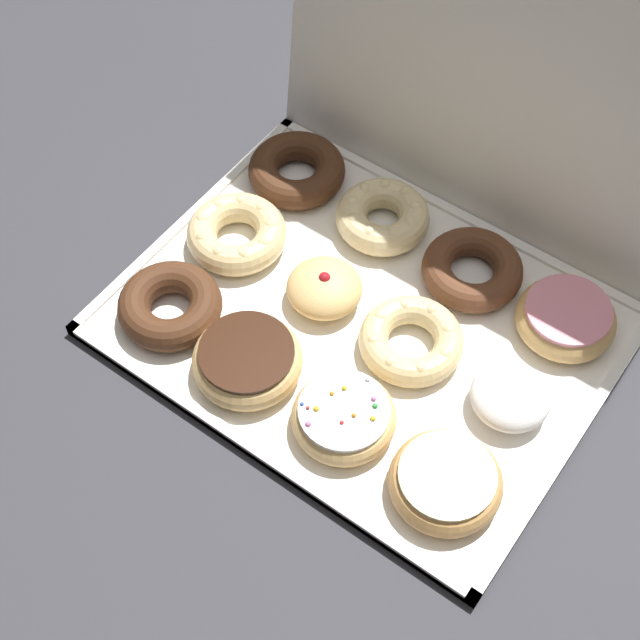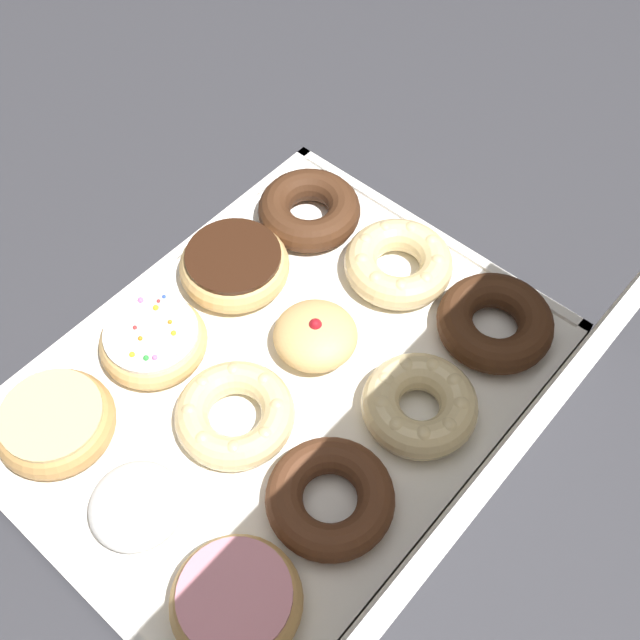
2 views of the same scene
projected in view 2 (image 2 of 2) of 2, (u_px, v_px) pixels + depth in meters
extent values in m
plane|color=#333338|center=(280.00, 386.00, 0.80)|extent=(3.00, 3.00, 0.00)
cube|color=white|center=(279.00, 384.00, 0.80)|extent=(0.54, 0.41, 0.01)
cube|color=white|center=(148.00, 280.00, 0.87)|extent=(0.54, 0.01, 0.01)
cube|color=white|center=(438.00, 506.00, 0.72)|extent=(0.54, 0.01, 0.01)
cube|color=white|center=(432.00, 235.00, 0.91)|extent=(0.01, 0.41, 0.01)
cube|color=white|center=(76.00, 579.00, 0.68)|extent=(0.01, 0.41, 0.01)
cube|color=white|center=(521.00, 428.00, 0.54)|extent=(0.54, 0.06, 0.43)
torus|color=#472816|center=(309.00, 210.00, 0.90)|extent=(0.12, 0.12, 0.04)
torus|color=#E5B770|center=(235.00, 266.00, 0.85)|extent=(0.12, 0.12, 0.04)
cylinder|color=#381E11|center=(233.00, 256.00, 0.84)|extent=(0.10, 0.10, 0.01)
torus|color=#E5B770|center=(154.00, 342.00, 0.80)|extent=(0.11, 0.11, 0.03)
cylinder|color=white|center=(151.00, 333.00, 0.79)|extent=(0.10, 0.10, 0.01)
sphere|color=yellow|center=(174.00, 333.00, 0.78)|extent=(0.01, 0.01, 0.01)
sphere|color=orange|center=(170.00, 322.00, 0.79)|extent=(0.00, 0.00, 0.00)
sphere|color=yellow|center=(132.00, 354.00, 0.77)|extent=(0.01, 0.01, 0.01)
sphere|color=pink|center=(141.00, 300.00, 0.81)|extent=(0.01, 0.01, 0.01)
sphere|color=pink|center=(155.00, 358.00, 0.77)|extent=(0.01, 0.01, 0.01)
sphere|color=blue|center=(164.00, 297.00, 0.81)|extent=(0.00, 0.00, 0.00)
sphere|color=yellow|center=(156.00, 308.00, 0.80)|extent=(0.01, 0.01, 0.01)
sphere|color=white|center=(179.00, 354.00, 0.77)|extent=(0.01, 0.01, 0.01)
sphere|color=green|center=(146.00, 358.00, 0.77)|extent=(0.01, 0.01, 0.01)
sphere|color=red|center=(159.00, 301.00, 0.81)|extent=(0.00, 0.00, 0.00)
sphere|color=red|center=(135.00, 327.00, 0.79)|extent=(0.00, 0.00, 0.00)
sphere|color=orange|center=(140.00, 338.00, 0.78)|extent=(0.00, 0.00, 0.00)
torus|color=tan|center=(55.00, 423.00, 0.75)|extent=(0.12, 0.12, 0.04)
cylinder|color=#EACC8C|center=(50.00, 415.00, 0.73)|extent=(0.10, 0.10, 0.01)
torus|color=#EACC8C|center=(398.00, 263.00, 0.86)|extent=(0.12, 0.12, 0.04)
sphere|color=#EACC8C|center=(375.00, 280.00, 0.83)|extent=(0.02, 0.02, 0.02)
sphere|color=#EACC8C|center=(401.00, 288.00, 0.83)|extent=(0.02, 0.02, 0.02)
sphere|color=#EACC8C|center=(425.00, 281.00, 0.83)|extent=(0.02, 0.02, 0.02)
sphere|color=#EACC8C|center=(437.00, 263.00, 0.84)|extent=(0.02, 0.02, 0.02)
sphere|color=#EACC8C|center=(431.00, 243.00, 0.86)|extent=(0.02, 0.02, 0.02)
sphere|color=#EACC8C|center=(410.00, 231.00, 0.87)|extent=(0.02, 0.02, 0.02)
sphere|color=#EACC8C|center=(385.00, 230.00, 0.87)|extent=(0.02, 0.02, 0.02)
sphere|color=#EACC8C|center=(366.00, 243.00, 0.86)|extent=(0.02, 0.02, 0.02)
sphere|color=#EACC8C|center=(362.00, 262.00, 0.85)|extent=(0.02, 0.02, 0.02)
ellipsoid|color=#E5B770|center=(316.00, 336.00, 0.80)|extent=(0.09, 0.09, 0.04)
sphere|color=#B21923|center=(316.00, 326.00, 0.78)|extent=(0.01, 0.01, 0.01)
torus|color=#EACC8C|center=(235.00, 414.00, 0.75)|extent=(0.12, 0.12, 0.03)
sphere|color=#EACC8C|center=(202.00, 440.00, 0.73)|extent=(0.02, 0.02, 0.02)
sphere|color=#EACC8C|center=(234.00, 449.00, 0.72)|extent=(0.02, 0.02, 0.02)
sphere|color=#EACC8C|center=(265.00, 436.00, 0.73)|extent=(0.02, 0.02, 0.02)
sphere|color=#EACC8C|center=(277.00, 407.00, 0.75)|extent=(0.02, 0.02, 0.02)
sphere|color=#EACC8C|center=(264.00, 381.00, 0.76)|extent=(0.02, 0.02, 0.02)
sphere|color=#EACC8C|center=(233.00, 372.00, 0.77)|extent=(0.02, 0.02, 0.02)
sphere|color=#EACC8C|center=(203.00, 385.00, 0.76)|extent=(0.02, 0.02, 0.02)
sphere|color=#EACC8C|center=(190.00, 412.00, 0.74)|extent=(0.02, 0.02, 0.02)
ellipsoid|color=white|center=(138.00, 507.00, 0.70)|extent=(0.09, 0.09, 0.04)
torus|color=#472816|center=(495.00, 323.00, 0.81)|extent=(0.12, 0.12, 0.04)
torus|color=beige|center=(419.00, 405.00, 0.76)|extent=(0.11, 0.11, 0.04)
sphere|color=beige|center=(396.00, 427.00, 0.73)|extent=(0.02, 0.02, 0.02)
sphere|color=beige|center=(423.00, 436.00, 0.73)|extent=(0.02, 0.02, 0.02)
sphere|color=beige|center=(448.00, 428.00, 0.73)|extent=(0.02, 0.02, 0.02)
sphere|color=beige|center=(460.00, 407.00, 0.74)|extent=(0.02, 0.02, 0.02)
sphere|color=beige|center=(453.00, 383.00, 0.76)|extent=(0.02, 0.02, 0.02)
sphere|color=beige|center=(432.00, 368.00, 0.77)|extent=(0.02, 0.02, 0.02)
sphere|color=beige|center=(405.00, 368.00, 0.77)|extent=(0.02, 0.02, 0.02)
sphere|color=beige|center=(385.00, 382.00, 0.76)|extent=(0.02, 0.02, 0.02)
sphere|color=beige|center=(382.00, 405.00, 0.74)|extent=(0.02, 0.02, 0.02)
torus|color=#59331E|center=(330.00, 498.00, 0.70)|extent=(0.12, 0.12, 0.03)
torus|color=tan|center=(236.00, 601.00, 0.65)|extent=(0.11, 0.11, 0.04)
cylinder|color=pink|center=(234.00, 595.00, 0.64)|extent=(0.10, 0.10, 0.01)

